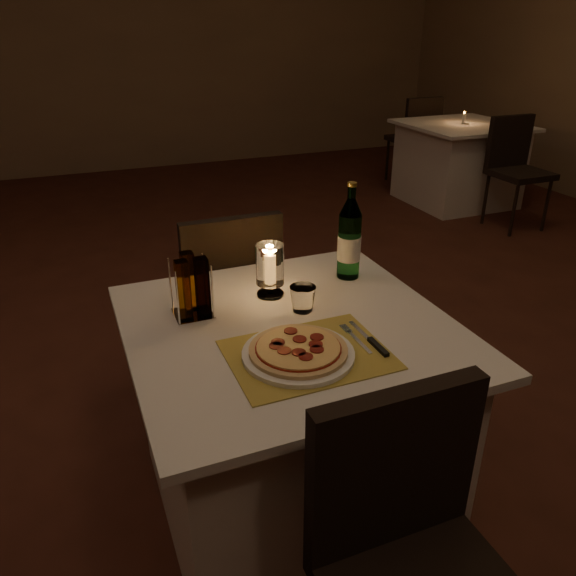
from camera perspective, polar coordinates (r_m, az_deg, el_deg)
name	(u,v)px	position (r m, az deg, el deg)	size (l,w,h in m)	color
floor	(275,426)	(2.54, -1.35, -13.87)	(8.00, 10.00, 0.02)	#472016
wall_back	(106,30)	(6.88, -17.96, 23.66)	(8.00, 0.02, 3.00)	#7E6349
main_table	(290,418)	(1.97, 0.23, -13.11)	(1.00, 1.00, 0.74)	silver
chair_near	(413,547)	(1.40, 12.54, -24.29)	(0.42, 0.42, 0.90)	black
chair_far	(228,288)	(2.45, -6.12, -0.04)	(0.42, 0.42, 0.90)	black
placemat	(308,355)	(1.61, 2.03, -6.77)	(0.45, 0.34, 0.00)	#B0993D
plate	(298,354)	(1.60, 1.05, -6.72)	(0.32, 0.32, 0.01)	white
pizza	(298,349)	(1.59, 1.05, -6.21)	(0.28, 0.28, 0.02)	#D8B77F
fork	(354,337)	(1.70, 6.68, -4.93)	(0.02, 0.18, 0.00)	silver
knife	(374,343)	(1.67, 8.74, -5.57)	(0.02, 0.22, 0.01)	black
tumbler	(303,299)	(1.83, 1.50, -1.09)	(0.09, 0.09, 0.09)	white
water_bottle	(349,240)	(2.05, 6.25, 4.86)	(0.09, 0.09, 0.36)	#5AA864
hurricane_candle	(270,266)	(1.90, -1.85, 2.23)	(0.10, 0.10, 0.19)	white
cruet_caddy	(192,289)	(1.79, -9.75, -0.09)	(0.12, 0.12, 0.21)	white
neighbor_table_right	(458,163)	(5.67, 16.86, 12.02)	(1.00, 1.00, 0.74)	silver
neighbor_chair_ra	(515,161)	(5.11, 22.06, 11.89)	(0.42, 0.42, 0.90)	black
neighbor_chair_rb	(417,132)	(6.19, 12.95, 15.21)	(0.42, 0.42, 0.90)	black
neighbor_candle_right	(464,118)	(5.59, 17.42, 16.14)	(0.03, 0.03, 0.11)	white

